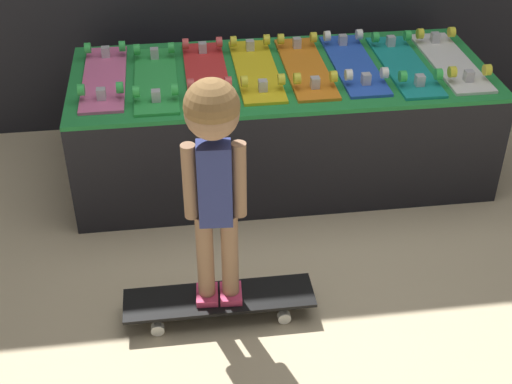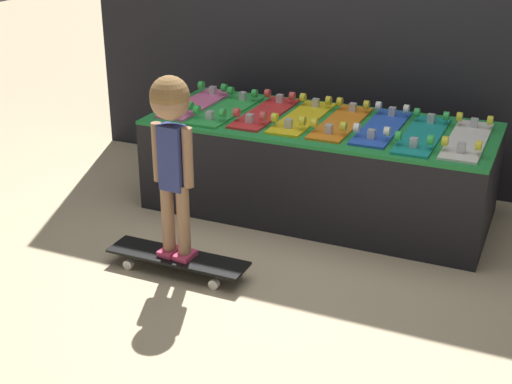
{
  "view_description": "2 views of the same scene",
  "coord_description": "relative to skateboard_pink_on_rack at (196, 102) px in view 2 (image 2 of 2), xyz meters",
  "views": [
    {
      "loc": [
        -0.54,
        -2.53,
        2.03
      ],
      "look_at": [
        -0.21,
        -0.07,
        0.33
      ],
      "focal_mm": 50.0,
      "sensor_mm": 36.0,
      "label": 1
    },
    {
      "loc": [
        1.27,
        -3.25,
        1.83
      ],
      "look_at": [
        -0.12,
        -0.09,
        0.36
      ],
      "focal_mm": 50.0,
      "sensor_mm": 36.0,
      "label": 2
    }
  ],
  "objects": [
    {
      "name": "skateboard_teal_on_rack",
      "position": [
        1.45,
        -0.05,
        0.0
      ],
      "size": [
        0.2,
        0.71,
        0.09
      ],
      "color": "teal",
      "rests_on": "display_rack"
    },
    {
      "name": "skateboard_pink_on_rack",
      "position": [
        0.0,
        0.0,
        0.0
      ],
      "size": [
        0.2,
        0.71,
        0.09
      ],
      "color": "pink",
      "rests_on": "display_rack"
    },
    {
      "name": "skateboard_green_on_rack",
      "position": [
        0.24,
        -0.05,
        0.0
      ],
      "size": [
        0.2,
        0.71,
        0.09
      ],
      "color": "green",
      "rests_on": "display_rack"
    },
    {
      "name": "child",
      "position": [
        0.44,
        -1.06,
        0.17
      ],
      "size": [
        0.23,
        0.19,
        0.94
      ],
      "rotation": [
        0.0,
        0.0,
        -0.07
      ],
      "color": "#E03D6B",
      "rests_on": "skateboard_on_floor"
    },
    {
      "name": "skateboard_blue_on_rack",
      "position": [
        1.21,
        -0.0,
        0.0
      ],
      "size": [
        0.2,
        0.71,
        0.09
      ],
      "color": "blue",
      "rests_on": "display_rack"
    },
    {
      "name": "skateboard_orange_on_rack",
      "position": [
        0.97,
        -0.01,
        0.0
      ],
      "size": [
        0.2,
        0.71,
        0.09
      ],
      "color": "orange",
      "rests_on": "display_rack"
    },
    {
      "name": "skateboard_white_on_rack",
      "position": [
        1.69,
        -0.04,
        0.0
      ],
      "size": [
        0.2,
        0.71,
        0.09
      ],
      "color": "white",
      "rests_on": "display_rack"
    },
    {
      "name": "display_rack",
      "position": [
        0.84,
        -0.02,
        -0.3
      ],
      "size": [
        2.02,
        0.85,
        0.56
      ],
      "color": "black",
      "rests_on": "ground_plane"
    },
    {
      "name": "skateboard_yellow_on_rack",
      "position": [
        0.72,
        -0.01,
        0.0
      ],
      "size": [
        0.2,
        0.71,
        0.09
      ],
      "color": "yellow",
      "rests_on": "display_rack"
    },
    {
      "name": "ground_plane",
      "position": [
        0.84,
        -0.62,
        -0.58
      ],
      "size": [
        16.0,
        16.0,
        0.0
      ],
      "primitive_type": "plane",
      "color": "beige"
    },
    {
      "name": "skateboard_on_floor",
      "position": [
        0.44,
        -1.06,
        -0.51
      ],
      "size": [
        0.76,
        0.19,
        0.09
      ],
      "color": "black",
      "rests_on": "ground_plane"
    },
    {
      "name": "skateboard_red_on_rack",
      "position": [
        0.48,
        -0.01,
        0.0
      ],
      "size": [
        0.2,
        0.71,
        0.09
      ],
      "color": "red",
      "rests_on": "display_rack"
    }
  ]
}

